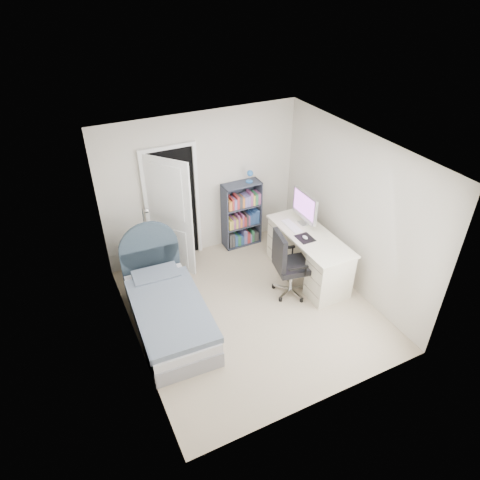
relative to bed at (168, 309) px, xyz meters
name	(u,v)px	position (x,y,z in m)	size (l,w,h in m)	color
room_shell	(252,240)	(1.21, -0.24, 0.98)	(3.50, 3.70, 2.60)	gray
door	(171,212)	(0.56, 1.33, 0.76)	(0.92, 0.66, 2.06)	black
bed	(168,309)	(0.00, 0.00, 0.00)	(1.02, 2.01, 1.21)	gray
nightstand	(142,253)	(0.01, 1.37, 0.10)	(0.38, 0.38, 0.57)	#CEC07F
floor_lamp	(150,251)	(0.09, 1.12, 0.27)	(0.19, 0.19, 1.32)	silver
bookcase	(242,217)	(1.87, 1.41, 0.29)	(0.68, 0.29, 1.44)	#353A49
desk	(308,253)	(2.41, 0.09, 0.16)	(0.66, 1.65, 1.35)	beige
office_chair	(287,262)	(1.85, -0.16, 0.34)	(0.60, 0.62, 1.12)	silver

